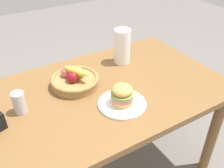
% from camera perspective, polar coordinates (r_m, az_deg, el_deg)
% --- Properties ---
extents(ground_plane, '(8.00, 8.00, 0.00)m').
position_cam_1_polar(ground_plane, '(2.04, -0.62, -18.30)').
color(ground_plane, slate).
extents(dining_table, '(1.40, 0.90, 0.75)m').
position_cam_1_polar(dining_table, '(1.57, -0.77, -3.82)').
color(dining_table, brown).
rests_on(dining_table, ground_plane).
extents(plate, '(0.27, 0.27, 0.01)m').
position_cam_1_polar(plate, '(1.38, 2.27, -4.49)').
color(plate, white).
rests_on(plate, dining_table).
extents(sandwich, '(0.13, 0.13, 0.12)m').
position_cam_1_polar(sandwich, '(1.34, 2.34, -2.36)').
color(sandwich, '#DBAD60').
rests_on(sandwich, plate).
extents(soda_can, '(0.07, 0.07, 0.13)m').
position_cam_1_polar(soda_can, '(1.38, -20.34, -4.00)').
color(soda_can, silver).
rests_on(soda_can, dining_table).
extents(fruit_basket, '(0.29, 0.29, 0.14)m').
position_cam_1_polar(fruit_basket, '(1.52, -8.46, 1.03)').
color(fruit_basket, '#9E7542').
rests_on(fruit_basket, dining_table).
extents(paper_towel_roll, '(0.11, 0.11, 0.24)m').
position_cam_1_polar(paper_towel_roll, '(1.72, 2.33, 8.53)').
color(paper_towel_roll, white).
rests_on(paper_towel_roll, dining_table).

